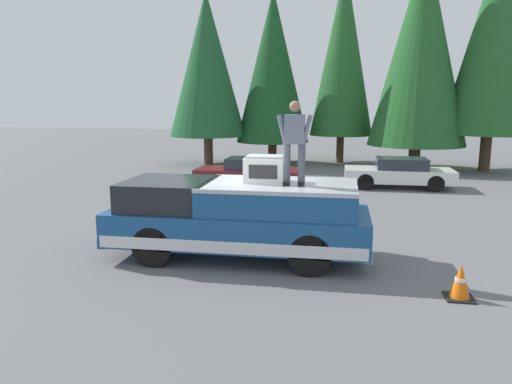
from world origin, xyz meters
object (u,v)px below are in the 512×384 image
compressor_unit (265,169)px  parked_car_white (399,173)px  parked_car_maroon (250,173)px  pickup_truck (239,218)px  traffic_cone (460,282)px  person_on_truck_bed (294,141)px

compressor_unit → parked_car_white: (9.24, -3.84, -1.35)m
parked_car_maroon → pickup_truck: bearing=-171.0°
parked_car_maroon → parked_car_white: bearing=-80.4°
parked_car_maroon → traffic_cone: (-9.93, -5.51, -0.29)m
compressor_unit → person_on_truck_bed: 0.94m
compressor_unit → parked_car_maroon: bearing=12.8°
pickup_truck → compressor_unit: 1.20m
parked_car_white → traffic_cone: size_ratio=6.61×
compressor_unit → pickup_truck: bearing=101.0°
pickup_truck → person_on_truck_bed: person_on_truck_bed is taller
compressor_unit → parked_car_maroon: 8.59m
compressor_unit → parked_car_white: bearing=-22.6°
compressor_unit → person_on_truck_bed: bearing=-114.9°
pickup_truck → traffic_cone: size_ratio=8.94×
compressor_unit → traffic_cone: 4.31m
compressor_unit → traffic_cone: (-1.66, -3.63, -1.64)m
parked_car_maroon → traffic_cone: bearing=-151.0°
pickup_truck → parked_car_white: bearing=-25.2°
parked_car_white → traffic_cone: (-10.90, 0.21, -0.29)m
compressor_unit → traffic_cone: bearing=-114.5°
compressor_unit → traffic_cone: compressor_unit is taller
compressor_unit → person_on_truck_bed: (-0.29, -0.63, 0.62)m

